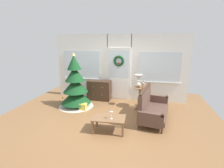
# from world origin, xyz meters

# --- Properties ---
(ground_plane) EXTENTS (6.76, 6.76, 0.00)m
(ground_plane) POSITION_xyz_m (0.00, 0.00, 0.00)
(ground_plane) COLOR brown
(back_wall_with_door) EXTENTS (5.20, 0.19, 2.55)m
(back_wall_with_door) POSITION_xyz_m (0.00, 2.08, 1.28)
(back_wall_with_door) COLOR white
(back_wall_with_door) RESTS_ON ground
(christmas_tree) EXTENTS (1.23, 1.23, 1.92)m
(christmas_tree) POSITION_xyz_m (-1.36, 0.93, 0.69)
(christmas_tree) COLOR #4C331E
(christmas_tree) RESTS_ON ground
(dresser_cabinet) EXTENTS (0.90, 0.45, 0.78)m
(dresser_cabinet) POSITION_xyz_m (-0.74, 1.79, 0.39)
(dresser_cabinet) COLOR #3D281C
(dresser_cabinet) RESTS_ON ground
(settee_sofa) EXTENTS (0.94, 1.70, 0.96)m
(settee_sofa) POSITION_xyz_m (1.26, 0.45, 0.38)
(settee_sofa) COLOR #3D281C
(settee_sofa) RESTS_ON ground
(side_table) EXTENTS (0.50, 0.48, 0.73)m
(side_table) POSITION_xyz_m (0.88, 1.31, 0.52)
(side_table) COLOR brown
(side_table) RESTS_ON ground
(table_lamp) EXTENTS (0.28, 0.28, 0.44)m
(table_lamp) POSITION_xyz_m (0.82, 1.35, 1.02)
(table_lamp) COLOR silver
(table_lamp) RESTS_ON side_table
(flower_vase) EXTENTS (0.11, 0.10, 0.35)m
(flower_vase) POSITION_xyz_m (0.98, 1.25, 0.85)
(flower_vase) COLOR tan
(flower_vase) RESTS_ON side_table
(coffee_table) EXTENTS (0.87, 0.56, 0.39)m
(coffee_table) POSITION_xyz_m (0.20, -0.51, 0.33)
(coffee_table) COLOR brown
(coffee_table) RESTS_ON ground
(wine_glass) EXTENTS (0.08, 0.08, 0.20)m
(wine_glass) POSITION_xyz_m (0.28, -0.57, 0.53)
(wine_glass) COLOR silver
(wine_glass) RESTS_ON coffee_table
(gift_box) EXTENTS (0.23, 0.20, 0.23)m
(gift_box) POSITION_xyz_m (-0.98, 0.66, 0.11)
(gift_box) COLOR #D8C64C
(gift_box) RESTS_ON ground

